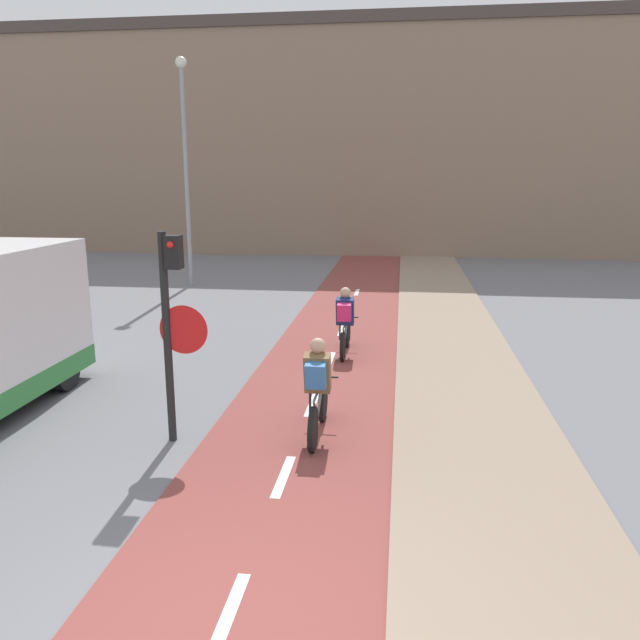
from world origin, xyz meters
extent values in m
cube|color=white|center=(0.00, 0.50, 0.02)|extent=(0.12, 1.10, 0.00)
cube|color=white|center=(0.00, 3.00, 0.02)|extent=(0.12, 1.10, 0.00)
cube|color=white|center=(0.00, 5.50, 0.02)|extent=(0.12, 1.10, 0.00)
cube|color=white|center=(0.00, 8.00, 0.02)|extent=(0.12, 1.10, 0.00)
cube|color=white|center=(0.00, 10.50, 0.02)|extent=(0.12, 1.10, 0.00)
cube|color=white|center=(0.00, 13.00, 0.02)|extent=(0.12, 1.10, 0.00)
cube|color=white|center=(0.00, 15.50, 0.02)|extent=(0.12, 1.10, 0.00)
cube|color=#89705B|center=(0.00, 27.17, 4.98)|extent=(60.00, 5.00, 9.96)
cube|color=#473D38|center=(0.00, 27.17, 10.21)|extent=(60.00, 5.20, 0.50)
cylinder|color=black|center=(-1.75, 3.91, 1.46)|extent=(0.11, 0.11, 2.92)
cube|color=black|center=(-1.60, 3.91, 2.65)|extent=(0.20, 0.20, 0.44)
sphere|color=red|center=(-1.60, 3.80, 2.76)|extent=(0.09, 0.09, 0.09)
cone|color=red|center=(-1.52, 3.90, 1.61)|extent=(0.67, 0.01, 0.67)
cone|color=silver|center=(-1.52, 3.91, 1.61)|extent=(0.60, 0.02, 0.60)
cylinder|color=gray|center=(-5.68, 16.21, 3.49)|extent=(0.14, 0.14, 6.98)
sphere|color=silver|center=(-5.68, 16.21, 7.09)|extent=(0.36, 0.36, 0.36)
cylinder|color=black|center=(0.25, 3.81, 0.31)|extent=(0.07, 0.62, 0.62)
cylinder|color=black|center=(0.25, 4.89, 0.31)|extent=(0.07, 0.62, 0.62)
cylinder|color=slate|center=(0.25, 4.56, 0.47)|extent=(0.04, 0.69, 0.39)
cylinder|color=slate|center=(0.25, 4.06, 0.48)|extent=(0.04, 0.36, 0.41)
cylinder|color=slate|center=(0.25, 4.39, 0.66)|extent=(0.04, 1.00, 0.07)
cylinder|color=slate|center=(0.25, 4.02, 0.30)|extent=(0.04, 0.41, 0.05)
cylinder|color=black|center=(0.25, 4.89, 0.70)|extent=(0.46, 0.03, 0.03)
cube|color=brown|center=(0.25, 4.27, 0.96)|extent=(0.36, 0.31, 0.59)
sphere|color=tan|center=(0.25, 4.31, 1.34)|extent=(0.22, 0.22, 0.22)
cylinder|color=#232328|center=(0.15, 4.24, 0.53)|extent=(0.04, 0.07, 0.39)
cylinder|color=#232328|center=(0.35, 4.24, 0.53)|extent=(0.04, 0.07, 0.39)
cube|color=#3370B2|center=(0.25, 4.09, 0.98)|extent=(0.28, 0.23, 0.39)
cylinder|color=black|center=(0.25, 8.03, 0.29)|extent=(0.07, 0.59, 0.59)
cylinder|color=black|center=(0.25, 9.09, 0.29)|extent=(0.07, 0.59, 0.59)
cylinder|color=slate|center=(0.25, 8.76, 0.45)|extent=(0.04, 0.68, 0.37)
cylinder|color=slate|center=(0.25, 8.27, 0.46)|extent=(0.04, 0.35, 0.39)
cylinder|color=slate|center=(0.25, 8.60, 0.63)|extent=(0.04, 0.98, 0.07)
cylinder|color=slate|center=(0.25, 8.23, 0.29)|extent=(0.04, 0.41, 0.05)
cylinder|color=black|center=(0.25, 9.09, 0.67)|extent=(0.46, 0.03, 0.03)
cube|color=navy|center=(0.25, 8.48, 0.93)|extent=(0.36, 0.31, 0.59)
sphere|color=tan|center=(0.25, 8.52, 1.31)|extent=(0.22, 0.22, 0.22)
cylinder|color=#232328|center=(0.15, 8.44, 0.51)|extent=(0.04, 0.07, 0.37)
cylinder|color=#232328|center=(0.35, 8.44, 0.51)|extent=(0.04, 0.07, 0.37)
cube|color=#DB286B|center=(0.25, 8.30, 0.95)|extent=(0.28, 0.23, 0.39)
cube|color=black|center=(-5.21, 6.54, 1.79)|extent=(1.77, 0.04, 0.70)
cylinder|color=black|center=(-4.33, 5.68, 0.35)|extent=(0.18, 0.70, 0.70)
camera|label=1|loc=(1.36, -3.91, 3.63)|focal=35.00mm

